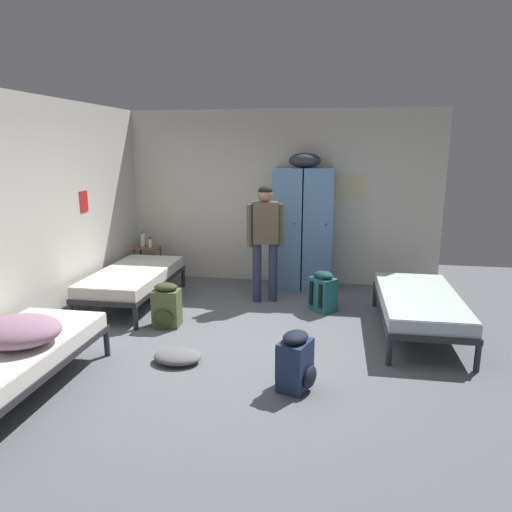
% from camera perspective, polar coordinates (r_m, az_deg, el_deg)
% --- Properties ---
extents(ground_plane, '(8.25, 8.25, 0.00)m').
position_cam_1_polar(ground_plane, '(5.42, -0.46, -10.45)').
color(ground_plane, slate).
extents(room_backdrop, '(4.98, 5.22, 2.73)m').
position_cam_1_polar(room_backdrop, '(6.57, -9.36, 5.92)').
color(room_backdrop, beige).
rests_on(room_backdrop, ground_plane).
extents(locker_bank, '(0.90, 0.55, 2.07)m').
position_cam_1_polar(locker_bank, '(7.31, 5.71, 3.61)').
color(locker_bank, '#5B84B2').
rests_on(locker_bank, ground_plane).
extents(shelf_unit, '(0.38, 0.30, 0.57)m').
position_cam_1_polar(shelf_unit, '(7.94, -12.91, -0.49)').
color(shelf_unit, brown).
rests_on(shelf_unit, ground_plane).
extents(bed_right, '(0.90, 1.90, 0.49)m').
position_cam_1_polar(bed_right, '(5.87, 19.07, -5.34)').
color(bed_right, '#28282D').
rests_on(bed_right, ground_plane).
extents(bed_left_front, '(0.90, 1.90, 0.49)m').
position_cam_1_polar(bed_left_front, '(4.71, -27.53, -10.71)').
color(bed_left_front, '#28282D').
rests_on(bed_left_front, ground_plane).
extents(bed_left_rear, '(0.90, 1.90, 0.49)m').
position_cam_1_polar(bed_left_rear, '(6.81, -14.61, -2.52)').
color(bed_left_rear, '#28282D').
rests_on(bed_left_rear, ground_plane).
extents(bedding_heap, '(0.74, 0.63, 0.24)m').
position_cam_1_polar(bedding_heap, '(4.61, -26.74, -8.08)').
color(bedding_heap, gray).
rests_on(bedding_heap, bed_left_front).
extents(person_traveler, '(0.50, 0.29, 1.63)m').
position_cam_1_polar(person_traveler, '(6.57, 1.11, 2.74)').
color(person_traveler, '#2D334C').
rests_on(person_traveler, ground_plane).
extents(water_bottle, '(0.07, 0.07, 0.25)m').
position_cam_1_polar(water_bottle, '(7.92, -13.51, 1.94)').
color(water_bottle, silver).
rests_on(water_bottle, shelf_unit).
extents(lotion_bottle, '(0.05, 0.05, 0.17)m').
position_cam_1_polar(lotion_bottle, '(7.81, -12.65, 1.55)').
color(lotion_bottle, white).
rests_on(lotion_bottle, shelf_unit).
extents(backpack_olive, '(0.33, 0.35, 0.55)m').
position_cam_1_polar(backpack_olive, '(5.91, -10.75, -5.95)').
color(backpack_olive, '#566038').
rests_on(backpack_olive, ground_plane).
extents(backpack_teal, '(0.42, 0.42, 0.55)m').
position_cam_1_polar(backpack_teal, '(6.41, 8.16, -4.34)').
color(backpack_teal, '#23666B').
rests_on(backpack_teal, ground_plane).
extents(backpack_navy, '(0.40, 0.38, 0.55)m').
position_cam_1_polar(backpack_navy, '(4.40, 4.86, -12.64)').
color(backpack_navy, navy).
rests_on(backpack_navy, ground_plane).
extents(clothes_pile_grey, '(0.50, 0.37, 0.13)m').
position_cam_1_polar(clothes_pile_grey, '(5.02, -9.44, -11.86)').
color(clothes_pile_grey, slate).
rests_on(clothes_pile_grey, ground_plane).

